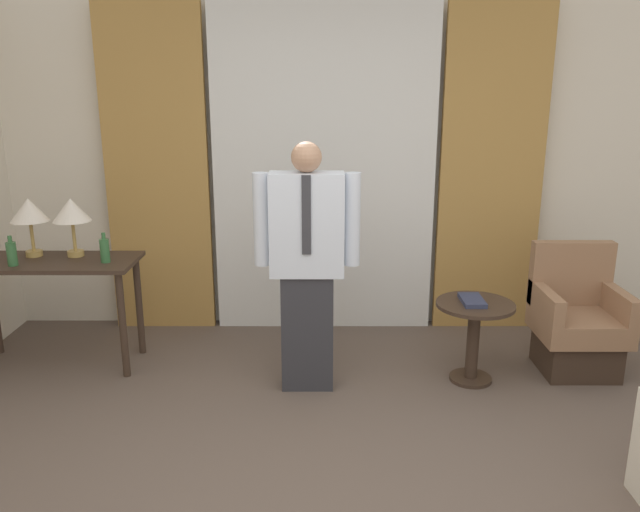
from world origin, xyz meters
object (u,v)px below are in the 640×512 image
(armchair, at_px, (577,325))
(book, at_px, (473,300))
(person, at_px, (307,260))
(bottle_near_edge, at_px, (12,253))
(table_lamp_left, at_px, (30,212))
(desk, at_px, (52,278))
(side_table, at_px, (474,328))
(bottle_by_lamp, at_px, (105,250))
(table_lamp_right, at_px, (72,212))

(armchair, xyz_separation_m, book, (-0.79, -0.17, 0.24))
(person, bearing_deg, bottle_near_edge, 173.89)
(bottle_near_edge, bearing_deg, armchair, 0.79)
(table_lamp_left, bearing_deg, desk, -35.99)
(person, bearing_deg, book, 4.92)
(desk, xyz_separation_m, side_table, (2.92, -0.26, -0.28))
(desk, height_order, bottle_by_lamp, bottle_by_lamp)
(bottle_near_edge, height_order, side_table, bottle_near_edge)
(bottle_near_edge, bearing_deg, book, -2.20)
(table_lamp_right, distance_m, side_table, 2.89)
(book, bearing_deg, armchair, 12.28)
(desk, distance_m, person, 1.85)
(table_lamp_left, xyz_separation_m, bottle_by_lamp, (0.56, -0.16, -0.23))
(desk, distance_m, side_table, 2.94)
(table_lamp_right, distance_m, person, 1.73)
(armchair, distance_m, book, 0.84)
(side_table, bearing_deg, table_lamp_right, 172.43)
(bottle_near_edge, distance_m, person, 2.00)
(table_lamp_left, distance_m, table_lamp_right, 0.30)
(person, bearing_deg, desk, 169.14)
(table_lamp_right, height_order, person, person)
(bottle_by_lamp, xyz_separation_m, armchair, (3.27, -0.03, -0.53))
(bottle_near_edge, xyz_separation_m, person, (1.99, -0.21, 0.01))
(table_lamp_left, relative_size, book, 1.63)
(desk, distance_m, bottle_by_lamp, 0.47)
(desk, height_order, table_lamp_left, table_lamp_left)
(bottle_near_edge, distance_m, bottle_by_lamp, 0.60)
(table_lamp_right, bearing_deg, armchair, -3.02)
(bottle_by_lamp, xyz_separation_m, book, (2.48, -0.20, -0.29))
(table_lamp_left, distance_m, book, 3.11)
(bottle_near_edge, height_order, book, bottle_near_edge)
(side_table, bearing_deg, book, 155.49)
(desk, relative_size, armchair, 1.35)
(table_lamp_left, distance_m, bottle_by_lamp, 0.63)
(desk, distance_m, table_lamp_left, 0.48)
(side_table, distance_m, book, 0.20)
(desk, xyz_separation_m, person, (1.80, -0.35, 0.22))
(side_table, bearing_deg, desk, 174.89)
(table_lamp_left, height_order, side_table, table_lamp_left)
(person, distance_m, side_table, 1.23)
(table_lamp_left, xyz_separation_m, table_lamp_right, (0.30, 0.00, 0.00))
(desk, bearing_deg, table_lamp_right, 35.99)
(table_lamp_right, height_order, side_table, table_lamp_right)
(table_lamp_left, bearing_deg, side_table, -6.85)
(person, relative_size, book, 6.38)
(bottle_near_edge, bearing_deg, table_lamp_right, 35.83)
(person, xyz_separation_m, side_table, (1.12, 0.08, -0.50))
(desk, xyz_separation_m, armchair, (3.69, -0.08, -0.32))
(table_lamp_right, height_order, bottle_by_lamp, table_lamp_right)
(bottle_by_lamp, bearing_deg, bottle_near_edge, -172.34)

